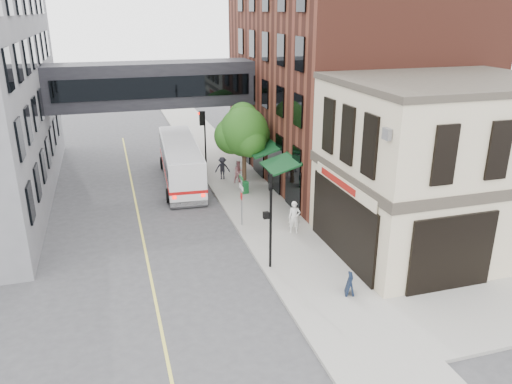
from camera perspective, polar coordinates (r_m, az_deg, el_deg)
ground at (r=21.73m, az=2.29°, el=-11.40°), size 120.00×120.00×0.00m
sidewalk_main at (r=34.42m, az=-2.09°, el=0.96°), size 4.00×60.00×0.15m
corner_building at (r=25.67m, az=20.24°, el=2.69°), size 10.19×8.12×8.45m
brick_building at (r=36.52m, az=9.87°, el=12.95°), size 13.76×18.00×14.00m
skyway_bridge at (r=35.95m, az=-11.80°, el=11.93°), size 14.00×3.18×3.00m
traffic_signal_near at (r=22.18m, az=1.62°, el=-2.07°), size 0.44×0.22×4.60m
traffic_signal_far at (r=35.98m, az=-6.09°, el=7.12°), size 0.53×0.28×4.50m
street_sign_pole at (r=27.03m, az=-1.67°, el=-0.30°), size 0.08×0.75×3.00m
street_tree at (r=32.67m, az=-1.50°, el=6.93°), size 3.80×3.20×5.60m
lane_marking at (r=29.76m, az=-13.25°, el=-2.88°), size 0.12×40.00×0.01m
bus at (r=34.91m, az=-8.62°, el=3.61°), size 3.05×10.61×2.82m
pedestrian_a at (r=26.48m, az=4.41°, el=-2.91°), size 0.75×0.61×1.75m
pedestrian_b at (r=34.18m, az=-1.97°, el=2.31°), size 0.81×0.66×1.54m
pedestrian_c at (r=34.97m, az=-3.86°, el=2.74°), size 1.10×0.74×1.59m
newspaper_box at (r=32.26m, az=-1.29°, el=0.53°), size 0.47×0.44×0.79m
sandwich_board at (r=21.47m, az=10.69°, el=-10.30°), size 0.50×0.60×0.92m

